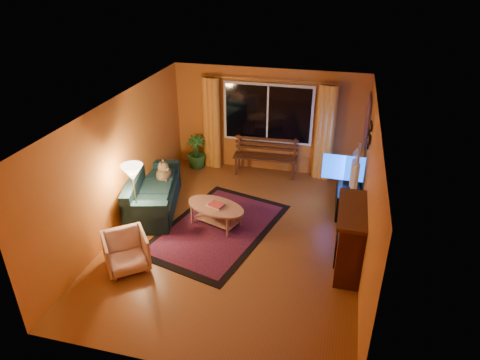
% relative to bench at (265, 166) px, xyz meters
% --- Properties ---
extents(floor, '(4.50, 6.00, 0.02)m').
position_rel_bench_xyz_m(floor, '(-0.02, -2.70, -0.24)').
color(floor, brown).
rests_on(floor, ground).
extents(ceiling, '(4.50, 6.00, 0.02)m').
position_rel_bench_xyz_m(ceiling, '(-0.02, -2.70, 2.28)').
color(ceiling, white).
rests_on(ceiling, ground).
extents(wall_back, '(4.50, 0.02, 2.50)m').
position_rel_bench_xyz_m(wall_back, '(-0.02, 0.31, 1.02)').
color(wall_back, '#C57029').
rests_on(wall_back, ground).
extents(wall_left, '(0.02, 6.00, 2.50)m').
position_rel_bench_xyz_m(wall_left, '(-2.28, -2.70, 1.02)').
color(wall_left, '#C57029').
rests_on(wall_left, ground).
extents(wall_right, '(0.02, 6.00, 2.50)m').
position_rel_bench_xyz_m(wall_right, '(2.24, -2.70, 1.02)').
color(wall_right, '#C57029').
rests_on(wall_right, ground).
extents(window, '(2.00, 0.02, 1.30)m').
position_rel_bench_xyz_m(window, '(-0.02, 0.25, 1.22)').
color(window, black).
rests_on(window, wall_back).
extents(curtain_rod, '(3.20, 0.03, 0.03)m').
position_rel_bench_xyz_m(curtain_rod, '(-0.02, 0.20, 2.02)').
color(curtain_rod, '#BF8C3F').
rests_on(curtain_rod, wall_back).
extents(curtain_left, '(0.36, 0.36, 2.24)m').
position_rel_bench_xyz_m(curtain_left, '(-1.37, 0.18, 0.89)').
color(curtain_left, orange).
rests_on(curtain_left, ground).
extents(curtain_right, '(0.36, 0.36, 2.24)m').
position_rel_bench_xyz_m(curtain_right, '(1.33, 0.18, 0.89)').
color(curtain_right, orange).
rests_on(curtain_right, ground).
extents(bench, '(1.53, 0.51, 0.45)m').
position_rel_bench_xyz_m(bench, '(0.00, 0.00, 0.00)').
color(bench, '#3D2011').
rests_on(bench, ground).
extents(potted_plant, '(0.49, 0.49, 0.83)m').
position_rel_bench_xyz_m(potted_plant, '(-1.74, -0.03, 0.19)').
color(potted_plant, '#235B1E').
rests_on(potted_plant, ground).
extents(sofa, '(1.35, 2.18, 0.82)m').
position_rel_bench_xyz_m(sofa, '(-1.94, -2.11, 0.18)').
color(sofa, '#132B31').
rests_on(sofa, ground).
extents(dog, '(0.38, 0.48, 0.49)m').
position_rel_bench_xyz_m(dog, '(-1.89, -1.66, 0.42)').
color(dog, olive).
rests_on(dog, sofa).
extents(armchair, '(0.93, 0.93, 0.70)m').
position_rel_bench_xyz_m(armchair, '(-1.59, -4.01, 0.13)').
color(armchair, beige).
rests_on(armchair, ground).
extents(floor_lamp, '(0.31, 0.31, 1.43)m').
position_rel_bench_xyz_m(floor_lamp, '(-1.85, -3.02, 0.49)').
color(floor_lamp, '#BF8C3F').
rests_on(floor_lamp, ground).
extents(rug, '(2.51, 3.27, 0.02)m').
position_rel_bench_xyz_m(rug, '(-0.43, -2.54, -0.22)').
color(rug, maroon).
rests_on(rug, ground).
extents(coffee_table, '(1.55, 1.55, 0.44)m').
position_rel_bench_xyz_m(coffee_table, '(-0.50, -2.42, -0.00)').
color(coffee_table, '#A26D55').
rests_on(coffee_table, ground).
extents(tv_console, '(0.48, 1.34, 0.56)m').
position_rel_bench_xyz_m(tv_console, '(1.96, -1.09, 0.05)').
color(tv_console, black).
rests_on(tv_console, ground).
extents(television, '(0.18, 1.19, 0.68)m').
position_rel_bench_xyz_m(television, '(1.96, -1.09, 0.67)').
color(television, black).
rests_on(television, tv_console).
extents(fireplace, '(0.40, 1.20, 1.10)m').
position_rel_bench_xyz_m(fireplace, '(2.03, -3.10, 0.32)').
color(fireplace, maroon).
rests_on(fireplace, ground).
extents(mirror_cluster, '(0.06, 0.60, 0.56)m').
position_rel_bench_xyz_m(mirror_cluster, '(2.19, -1.40, 1.57)').
color(mirror_cluster, black).
rests_on(mirror_cluster, wall_right).
extents(painting, '(0.04, 0.76, 0.96)m').
position_rel_bench_xyz_m(painting, '(2.20, -0.25, 1.42)').
color(painting, '#D64D0A').
rests_on(painting, wall_right).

